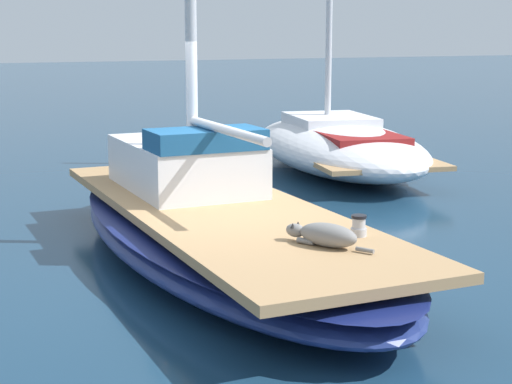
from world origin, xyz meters
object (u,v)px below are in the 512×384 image
at_px(sailboat_main, 221,234).
at_px(deck_winch, 359,226).
at_px(dog_grey, 325,235).
at_px(moored_boat_starboard_side, 338,145).

distance_m(sailboat_main, deck_winch, 2.00).
xyz_separation_m(dog_grey, deck_winch, (0.48, 0.19, -0.01)).
xyz_separation_m(sailboat_main, moored_boat_starboard_side, (4.31, 4.94, 0.17)).
bearing_deg(dog_grey, sailboat_main, 97.25).
bearing_deg(sailboat_main, moored_boat_starboard_side, 48.89).
xyz_separation_m(deck_winch, moored_boat_starboard_side, (3.58, 6.76, -0.26)).
distance_m(dog_grey, deck_winch, 0.52).
bearing_deg(moored_boat_starboard_side, sailboat_main, -131.11).
relative_size(sailboat_main, deck_winch, 34.57).
bearing_deg(deck_winch, dog_grey, -157.98).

